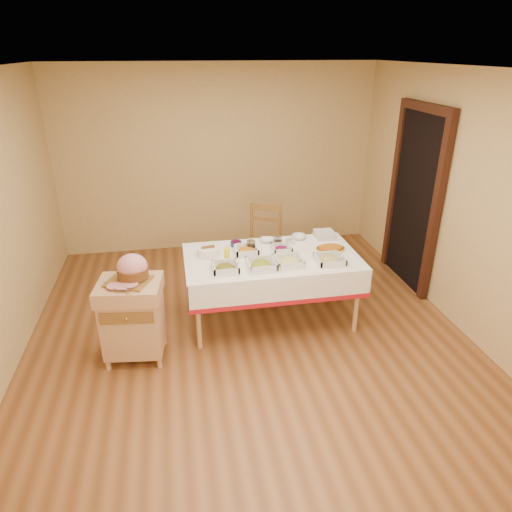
{
  "coord_description": "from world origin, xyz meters",
  "views": [
    {
      "loc": [
        -0.67,
        -3.96,
        2.75
      ],
      "look_at": [
        0.11,
        0.2,
        0.82
      ],
      "focal_mm": 32.0,
      "sensor_mm": 36.0,
      "label": 1
    }
  ],
  "objects_px": {
    "preserve_jar_right": "(278,242)",
    "brass_platter": "(330,249)",
    "dining_chair": "(263,242)",
    "ham_on_board": "(132,270)",
    "plate_stack": "(324,235)",
    "bread_basket": "(208,252)",
    "dining_table": "(271,270)",
    "mustard_bottle": "(227,255)",
    "preserve_jar_left": "(251,246)",
    "butcher_cart": "(133,316)"
  },
  "relations": [
    {
      "from": "preserve_jar_left",
      "to": "ham_on_board",
      "type": "bearing_deg",
      "value": -153.74
    },
    {
      "from": "dining_chair",
      "to": "dining_table",
      "type": "bearing_deg",
      "value": -96.58
    },
    {
      "from": "butcher_cart",
      "to": "plate_stack",
      "type": "height_order",
      "value": "plate_stack"
    },
    {
      "from": "ham_on_board",
      "to": "mustard_bottle",
      "type": "xyz_separation_m",
      "value": [
        0.91,
        0.33,
        -0.08
      ]
    },
    {
      "from": "preserve_jar_left",
      "to": "brass_platter",
      "type": "xyz_separation_m",
      "value": [
        0.84,
        -0.16,
        -0.03
      ]
    },
    {
      "from": "ham_on_board",
      "to": "plate_stack",
      "type": "bearing_deg",
      "value": 20.75
    },
    {
      "from": "dining_table",
      "to": "butcher_cart",
      "type": "xyz_separation_m",
      "value": [
        -1.43,
        -0.44,
        -0.14
      ]
    },
    {
      "from": "brass_platter",
      "to": "preserve_jar_right",
      "type": "bearing_deg",
      "value": 158.1
    },
    {
      "from": "dining_chair",
      "to": "preserve_jar_left",
      "type": "relative_size",
      "value": 8.6
    },
    {
      "from": "bread_basket",
      "to": "brass_platter",
      "type": "distance_m",
      "value": 1.32
    },
    {
      "from": "mustard_bottle",
      "to": "bread_basket",
      "type": "height_order",
      "value": "mustard_bottle"
    },
    {
      "from": "dining_chair",
      "to": "brass_platter",
      "type": "relative_size",
      "value": 3.09
    },
    {
      "from": "preserve_jar_left",
      "to": "preserve_jar_right",
      "type": "height_order",
      "value": "preserve_jar_right"
    },
    {
      "from": "brass_platter",
      "to": "mustard_bottle",
      "type": "bearing_deg",
      "value": -174.75
    },
    {
      "from": "bread_basket",
      "to": "brass_platter",
      "type": "relative_size",
      "value": 0.74
    },
    {
      "from": "brass_platter",
      "to": "plate_stack",
      "type": "bearing_deg",
      "value": 82.25
    },
    {
      "from": "dining_table",
      "to": "butcher_cart",
      "type": "height_order",
      "value": "butcher_cart"
    },
    {
      "from": "preserve_jar_right",
      "to": "brass_platter",
      "type": "bearing_deg",
      "value": -21.9
    },
    {
      "from": "dining_table",
      "to": "plate_stack",
      "type": "bearing_deg",
      "value": 28.4
    },
    {
      "from": "plate_stack",
      "to": "dining_table",
      "type": "bearing_deg",
      "value": -151.6
    },
    {
      "from": "dining_table",
      "to": "bread_basket",
      "type": "xyz_separation_m",
      "value": [
        -0.65,
        0.13,
        0.21
      ]
    },
    {
      "from": "butcher_cart",
      "to": "bread_basket",
      "type": "bearing_deg",
      "value": 36.54
    },
    {
      "from": "preserve_jar_left",
      "to": "mustard_bottle",
      "type": "distance_m",
      "value": 0.39
    },
    {
      "from": "dining_chair",
      "to": "mustard_bottle",
      "type": "xyz_separation_m",
      "value": [
        -0.59,
        -1.07,
        0.35
      ]
    },
    {
      "from": "dining_table",
      "to": "butcher_cart",
      "type": "relative_size",
      "value": 2.24
    },
    {
      "from": "dining_chair",
      "to": "preserve_jar_right",
      "type": "xyz_separation_m",
      "value": [
        0.01,
        -0.75,
        0.31
      ]
    },
    {
      "from": "dining_table",
      "to": "dining_chair",
      "type": "relative_size",
      "value": 1.88
    },
    {
      "from": "dining_table",
      "to": "mustard_bottle",
      "type": "bearing_deg",
      "value": -170.7
    },
    {
      "from": "plate_stack",
      "to": "mustard_bottle",
      "type": "bearing_deg",
      "value": -158.78
    },
    {
      "from": "preserve_jar_right",
      "to": "brass_platter",
      "type": "xyz_separation_m",
      "value": [
        0.53,
        -0.21,
        -0.03
      ]
    },
    {
      "from": "preserve_jar_right",
      "to": "mustard_bottle",
      "type": "xyz_separation_m",
      "value": [
        -0.6,
        -0.32,
        0.03
      ]
    },
    {
      "from": "bread_basket",
      "to": "dining_table",
      "type": "bearing_deg",
      "value": -11.43
    },
    {
      "from": "dining_chair",
      "to": "mustard_bottle",
      "type": "bearing_deg",
      "value": -118.99
    },
    {
      "from": "butcher_cart",
      "to": "mustard_bottle",
      "type": "xyz_separation_m",
      "value": [
        0.95,
        0.37,
        0.38
      ]
    },
    {
      "from": "dining_table",
      "to": "plate_stack",
      "type": "height_order",
      "value": "plate_stack"
    },
    {
      "from": "plate_stack",
      "to": "brass_platter",
      "type": "height_order",
      "value": "plate_stack"
    },
    {
      "from": "butcher_cart",
      "to": "brass_platter",
      "type": "distance_m",
      "value": 2.16
    },
    {
      "from": "preserve_jar_right",
      "to": "mustard_bottle",
      "type": "bearing_deg",
      "value": -152.21
    },
    {
      "from": "butcher_cart",
      "to": "ham_on_board",
      "type": "bearing_deg",
      "value": 38.13
    },
    {
      "from": "ham_on_board",
      "to": "plate_stack",
      "type": "xyz_separation_m",
      "value": [
        2.1,
        0.79,
        -0.12
      ]
    },
    {
      "from": "dining_chair",
      "to": "preserve_jar_right",
      "type": "distance_m",
      "value": 0.82
    },
    {
      "from": "butcher_cart",
      "to": "brass_platter",
      "type": "relative_size",
      "value": 2.59
    },
    {
      "from": "dining_table",
      "to": "plate_stack",
      "type": "relative_size",
      "value": 8.54
    },
    {
      "from": "butcher_cart",
      "to": "bread_basket",
      "type": "relative_size",
      "value": 3.52
    },
    {
      "from": "dining_chair",
      "to": "plate_stack",
      "type": "xyz_separation_m",
      "value": [
        0.59,
        -0.61,
        0.3
      ]
    },
    {
      "from": "butcher_cart",
      "to": "dining_chair",
      "type": "xyz_separation_m",
      "value": [
        1.54,
        1.44,
        0.04
      ]
    },
    {
      "from": "ham_on_board",
      "to": "plate_stack",
      "type": "distance_m",
      "value": 2.25
    },
    {
      "from": "butcher_cart",
      "to": "bread_basket",
      "type": "distance_m",
      "value": 1.03
    },
    {
      "from": "butcher_cart",
      "to": "bread_basket",
      "type": "xyz_separation_m",
      "value": [
        0.78,
        0.58,
        0.34
      ]
    },
    {
      "from": "dining_chair",
      "to": "preserve_jar_left",
      "type": "distance_m",
      "value": 0.92
    }
  ]
}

